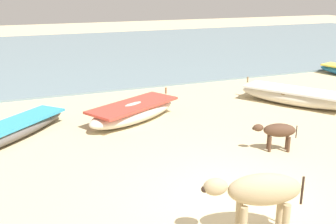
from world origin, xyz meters
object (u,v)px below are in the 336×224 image
Objects in this scene: fishing_boat_1 at (4,134)px; cow_adult_dun at (261,192)px; fishing_boat_2 at (296,96)px; fishing_boat_4 at (133,112)px; calf_near_dark at (278,131)px.

fishing_boat_1 is 6.97m from cow_adult_dun.
fishing_boat_2 is 2.40× the size of cow_adult_dun.
fishing_boat_4 is 4.32m from calf_near_dark.
calf_near_dark is (6.17, -3.13, 0.26)m from fishing_boat_1.
fishing_boat_2 is (9.25, -0.08, 0.05)m from fishing_boat_1.
fishing_boat_2 is at bearing -117.01° from cow_adult_dun.
fishing_boat_1 is 3.63m from fishing_boat_4.
calf_near_dark is (-3.07, -3.05, 0.21)m from fishing_boat_2.
calf_near_dark reaches higher than fishing_boat_1.
fishing_boat_4 is (3.61, 0.35, 0.06)m from fishing_boat_1.
fishing_boat_1 is at bearing -2.27° from calf_near_dark.
cow_adult_dun is 1.56× the size of calf_near_dark.
fishing_boat_4 is 6.23m from cow_adult_dun.
calf_near_dark is at bearing 102.91° from fishing_boat_2.
fishing_boat_4 reaches higher than calf_near_dark.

